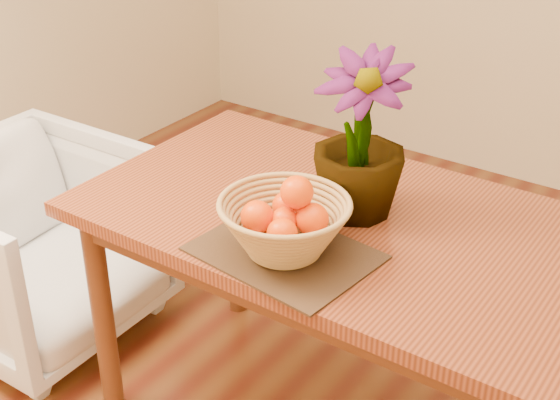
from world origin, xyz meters
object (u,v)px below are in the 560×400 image
Objects in this scene: potted_plant at (360,136)px; armchair at (35,238)px; table at (344,244)px; wicker_basket at (285,229)px.

potted_plant is 1.30m from armchair.
table is at bearing -125.71° from potted_plant.
armchair is at bearing 175.08° from wicker_basket.
potted_plant is (0.04, 0.27, 0.15)m from wicker_basket.
potted_plant is at bearing -81.82° from armchair.
potted_plant is at bearing 67.97° from table.
table is 1.17m from armchair.
wicker_basket reaches higher than table.
armchair is (-1.12, -0.15, -0.30)m from table.
table is 3.24× the size of potted_plant.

